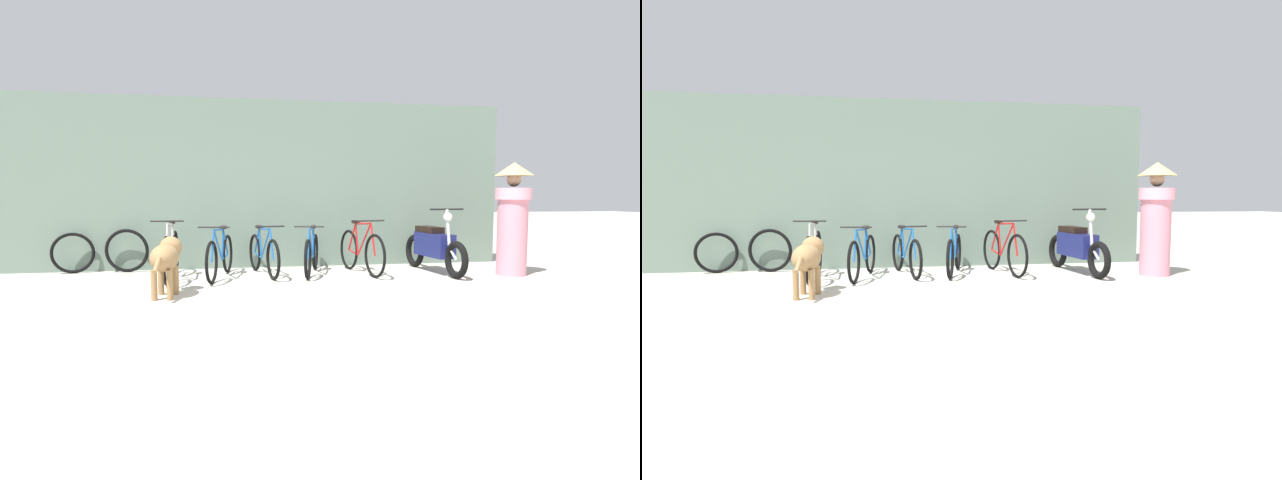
{
  "view_description": "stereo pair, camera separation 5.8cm",
  "coord_description": "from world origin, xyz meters",
  "views": [
    {
      "loc": [
        -0.56,
        -5.45,
        1.26
      ],
      "look_at": [
        0.64,
        1.26,
        0.65
      ],
      "focal_mm": 28.0,
      "sensor_mm": 36.0,
      "label": 1
    },
    {
      "loc": [
        -0.51,
        -5.46,
        1.26
      ],
      "look_at": [
        0.64,
        1.26,
        0.65
      ],
      "focal_mm": 28.0,
      "sensor_mm": 36.0,
      "label": 2
    }
  ],
  "objects": [
    {
      "name": "bicycle_2",
      "position": [
        -0.06,
        2.42,
        0.33
      ],
      "size": [
        0.5,
        1.62,
        0.81
      ],
      "rotation": [
        0.0,
        0.0,
        -1.36
      ],
      "color": "black",
      "rests_on": "ground"
    },
    {
      "name": "shop_wall_back",
      "position": [
        0.0,
        3.38,
        1.45
      ],
      "size": [
        8.7,
        0.2,
        2.91
      ],
      "color": "slate",
      "rests_on": "ground"
    },
    {
      "name": "person_in_robes",
      "position": [
        3.81,
        1.74,
        0.95
      ],
      "size": [
        0.66,
        0.66,
        1.78
      ],
      "rotation": [
        0.0,
        0.0,
        3.02
      ],
      "color": "pink",
      "rests_on": "ground"
    },
    {
      "name": "spare_tire_right",
      "position": [
        -3.09,
        3.13,
        0.33
      ],
      "size": [
        0.66,
        0.19,
        0.66
      ],
      "rotation": [
        0.0,
        0.0,
        0.22
      ],
      "color": "black",
      "rests_on": "ground"
    },
    {
      "name": "bicycle_0",
      "position": [
        -1.45,
        2.25,
        0.37
      ],
      "size": [
        0.46,
        1.77,
        0.91
      ],
      "rotation": [
        0.0,
        0.0,
        -1.57
      ],
      "color": "black",
      "rests_on": "ground"
    },
    {
      "name": "stray_dog",
      "position": [
        -1.37,
        0.97,
        0.49
      ],
      "size": [
        0.39,
        1.09,
        0.73
      ],
      "rotation": [
        0.0,
        0.0,
        1.47
      ],
      "color": "#997247",
      "rests_on": "ground"
    },
    {
      "name": "bicycle_3",
      "position": [
        0.71,
        2.41,
        0.33
      ],
      "size": [
        0.57,
        1.61,
        0.8
      ],
      "rotation": [
        0.0,
        0.0,
        -1.84
      ],
      "color": "black",
      "rests_on": "ground"
    },
    {
      "name": "spare_tire_left",
      "position": [
        -2.26,
        3.12,
        0.36
      ],
      "size": [
        0.72,
        0.14,
        0.71
      ],
      "rotation": [
        0.0,
        0.0,
        -0.12
      ],
      "color": "black",
      "rests_on": "ground"
    },
    {
      "name": "bicycle_1",
      "position": [
        -0.74,
        2.26,
        0.34
      ],
      "size": [
        0.5,
        1.67,
        0.81
      ],
      "rotation": [
        0.0,
        0.0,
        -1.77
      ],
      "color": "black",
      "rests_on": "ground"
    },
    {
      "name": "ground_plane",
      "position": [
        0.0,
        0.0,
        0.0
      ],
      "size": [
        60.0,
        60.0,
        0.0
      ],
      "primitive_type": "plane",
      "color": "#B7B2A5"
    },
    {
      "name": "bicycle_4",
      "position": [
        1.5,
        2.32,
        0.36
      ],
      "size": [
        0.46,
        1.63,
        0.88
      ],
      "rotation": [
        0.0,
        0.0,
        -1.39
      ],
      "color": "black",
      "rests_on": "ground"
    },
    {
      "name": "motorcycle",
      "position": [
        2.7,
        2.21,
        0.42
      ],
      "size": [
        0.58,
        1.92,
        1.06
      ],
      "rotation": [
        0.0,
        0.0,
        -1.46
      ],
      "color": "black",
      "rests_on": "ground"
    }
  ]
}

